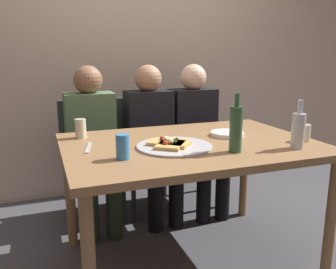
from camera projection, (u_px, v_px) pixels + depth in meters
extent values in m
plane|color=#424247|center=(189.00, 260.00, 2.20)|extent=(8.00, 8.00, 0.00)
cube|color=#BCA893|center=(129.00, 48.00, 3.16)|extent=(6.00, 0.10, 2.60)
cube|color=olive|center=(190.00, 146.00, 2.03)|extent=(1.43, 1.00, 0.04)
cylinder|color=olive|center=(331.00, 221.00, 1.94)|extent=(0.06, 0.06, 0.72)
cylinder|color=olive|center=(70.00, 195.00, 2.30)|extent=(0.06, 0.06, 0.72)
cylinder|color=olive|center=(244.00, 172.00, 2.74)|extent=(0.06, 0.06, 0.72)
cylinder|color=#ADADB2|center=(174.00, 146.00, 1.92)|extent=(0.41, 0.41, 0.01)
cube|color=tan|center=(171.00, 144.00, 1.90)|extent=(0.23, 0.25, 0.02)
sphere|color=#EAD184|center=(170.00, 141.00, 1.88)|extent=(0.04, 0.04, 0.04)
sphere|color=#2D381E|center=(177.00, 140.00, 1.93)|extent=(0.02, 0.02, 0.02)
sphere|color=#B22D23|center=(165.00, 143.00, 1.86)|extent=(0.03, 0.03, 0.03)
cube|color=tan|center=(169.00, 143.00, 1.92)|extent=(0.25, 0.24, 0.02)
sphere|color=#EAD184|center=(166.00, 139.00, 1.92)|extent=(0.04, 0.04, 0.04)
sphere|color=#2D381E|center=(175.00, 142.00, 1.89)|extent=(0.02, 0.02, 0.02)
sphere|color=#B22D23|center=(162.00, 138.00, 1.95)|extent=(0.03, 0.03, 0.03)
cylinder|color=#2D5133|center=(236.00, 130.00, 1.80)|extent=(0.07, 0.07, 0.24)
cylinder|color=#2D5133|center=(237.00, 100.00, 1.77)|extent=(0.02, 0.02, 0.07)
cylinder|color=#B2BCC1|center=(298.00, 131.00, 1.88)|extent=(0.07, 0.07, 0.19)
cylinder|color=#B2BCC1|center=(300.00, 107.00, 1.85)|extent=(0.03, 0.03, 0.07)
cylinder|color=beige|center=(81.00, 129.00, 2.12)|extent=(0.07, 0.07, 0.12)
cylinder|color=beige|center=(305.00, 133.00, 2.05)|extent=(0.06, 0.06, 0.10)
cylinder|color=#337AC1|center=(123.00, 147.00, 1.70)|extent=(0.07, 0.07, 0.12)
cylinder|color=white|center=(227.00, 134.00, 2.18)|extent=(0.20, 0.20, 0.03)
cube|color=#B7B7BC|center=(88.00, 147.00, 1.90)|extent=(0.07, 0.22, 0.01)
cube|color=#2D3833|center=(92.00, 161.00, 2.69)|extent=(0.44, 0.44, 0.05)
cube|color=#2D3833|center=(87.00, 127.00, 2.83)|extent=(0.44, 0.04, 0.45)
cylinder|color=#2D3833|center=(124.00, 196.00, 2.64)|extent=(0.04, 0.04, 0.42)
cylinder|color=#2D3833|center=(71.00, 204.00, 2.51)|extent=(0.04, 0.04, 0.42)
cylinder|color=#2D3833|center=(113.00, 180.00, 2.98)|extent=(0.04, 0.04, 0.42)
cylinder|color=#2D3833|center=(67.00, 185.00, 2.86)|extent=(0.04, 0.04, 0.42)
cube|color=#2D3833|center=(150.00, 155.00, 2.85)|extent=(0.44, 0.44, 0.05)
cube|color=#2D3833|center=(142.00, 124.00, 2.98)|extent=(0.44, 0.04, 0.45)
cylinder|color=#2D3833|center=(180.00, 188.00, 2.79)|extent=(0.04, 0.04, 0.42)
cylinder|color=#2D3833|center=(134.00, 195.00, 2.66)|extent=(0.04, 0.04, 0.42)
cylinder|color=#2D3833|center=(164.00, 173.00, 3.14)|extent=(0.04, 0.04, 0.42)
cylinder|color=#2D3833|center=(122.00, 178.00, 3.01)|extent=(0.04, 0.04, 0.42)
cube|color=#2D3833|center=(193.00, 151.00, 2.98)|extent=(0.44, 0.44, 0.05)
cube|color=#2D3833|center=(184.00, 121.00, 3.11)|extent=(0.44, 0.04, 0.45)
cylinder|color=#2D3833|center=(223.00, 182.00, 2.92)|extent=(0.04, 0.04, 0.42)
cylinder|color=#2D3833|center=(181.00, 188.00, 2.79)|extent=(0.04, 0.04, 0.42)
cylinder|color=#2D3833|center=(203.00, 169.00, 3.27)|extent=(0.04, 0.04, 0.42)
cylinder|color=#2D3833|center=(164.00, 173.00, 3.14)|extent=(0.04, 0.04, 0.42)
cube|color=#4C6B47|center=(90.00, 128.00, 2.65)|extent=(0.36, 0.22, 0.52)
sphere|color=brown|center=(88.00, 80.00, 2.57)|extent=(0.21, 0.21, 0.21)
cylinder|color=black|center=(107.00, 167.00, 2.56)|extent=(0.12, 0.40, 0.12)
cylinder|color=black|center=(85.00, 170.00, 2.50)|extent=(0.12, 0.40, 0.12)
cylinder|color=black|center=(114.00, 207.00, 2.42)|extent=(0.11, 0.11, 0.45)
cylinder|color=black|center=(91.00, 211.00, 2.37)|extent=(0.11, 0.11, 0.45)
cube|color=black|center=(149.00, 123.00, 2.81)|extent=(0.36, 0.22, 0.52)
sphere|color=#A87A5B|center=(148.00, 78.00, 2.73)|extent=(0.21, 0.21, 0.21)
cylinder|color=black|center=(167.00, 161.00, 2.71)|extent=(0.12, 0.40, 0.12)
cylinder|color=black|center=(147.00, 163.00, 2.66)|extent=(0.12, 0.40, 0.12)
cylinder|color=black|center=(176.00, 198.00, 2.58)|extent=(0.11, 0.11, 0.45)
cylinder|color=black|center=(155.00, 201.00, 2.52)|extent=(0.11, 0.11, 0.45)
cube|color=black|center=(193.00, 120.00, 2.94)|extent=(0.36, 0.22, 0.52)
sphere|color=beige|center=(193.00, 77.00, 2.86)|extent=(0.21, 0.21, 0.21)
cylinder|color=black|center=(211.00, 156.00, 2.84)|extent=(0.12, 0.40, 0.12)
cylinder|color=black|center=(193.00, 158.00, 2.79)|extent=(0.12, 0.40, 0.12)
cylinder|color=black|center=(223.00, 191.00, 2.71)|extent=(0.11, 0.11, 0.45)
cylinder|color=black|center=(204.00, 194.00, 2.65)|extent=(0.11, 0.11, 0.45)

